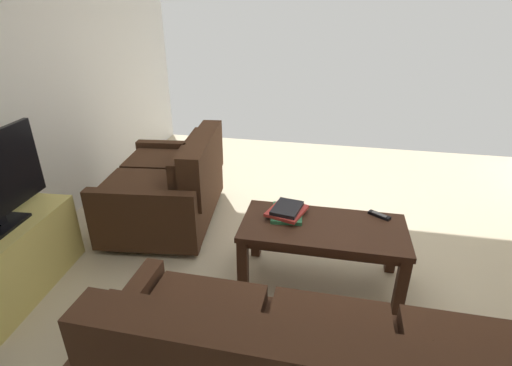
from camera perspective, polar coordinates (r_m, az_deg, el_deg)
ground_plane at (r=3.17m, az=9.29°, el=-11.52°), size 4.90×5.59×0.01m
wall_right at (r=3.57m, az=-33.21°, el=13.78°), size 0.12×5.59×2.81m
loveseat_near at (r=3.59m, az=-12.49°, el=-0.48°), size 1.02×1.32×0.83m
coffee_table at (r=2.75m, az=9.85°, el=-7.55°), size 1.13×0.54×0.48m
tv_stand at (r=3.19m, az=-32.32°, el=-9.53°), size 0.49×1.00×0.53m
book_stack at (r=2.78m, az=4.60°, el=-4.14°), size 0.31×0.33×0.08m
tv_remote at (r=2.91m, az=17.78°, el=-4.56°), size 0.16×0.12×0.02m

